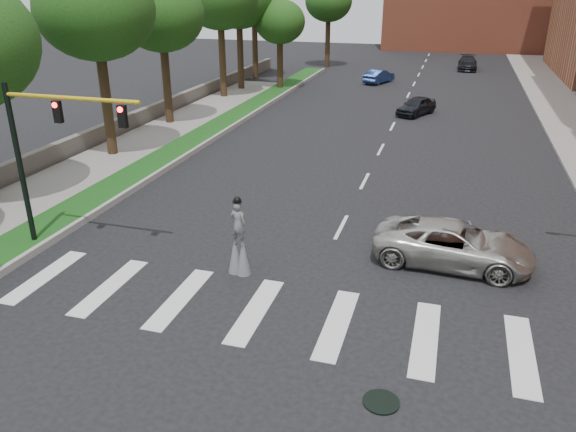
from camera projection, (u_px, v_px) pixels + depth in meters
The scene contains 17 objects.
ground_plane at pixel (286, 336), 16.13m from camera, with size 160.00×160.00×0.00m, color black.
grass_median at pixel (205, 134), 36.75m from camera, with size 2.00×60.00×0.25m, color #124112.
median_curb at pixel (220, 135), 36.47m from camera, with size 0.20×60.00×0.28m, color gray.
sidewalk_left at pixel (71, 178), 28.71m from camera, with size 4.00×60.00×0.18m, color gray.
stone_wall at pixel (145, 115), 39.78m from camera, with size 0.50×56.00×1.10m, color #56514A.
manhole at pixel (381, 402), 13.58m from camera, with size 0.90×0.90×0.04m, color black.
traffic_signal at pixel (44, 143), 19.71m from camera, with size 5.30×0.23×6.20m.
stilt_performer at pixel (239, 245), 19.18m from camera, with size 0.84×0.57×2.85m.
suv_crossing at pixel (453, 244), 19.95m from camera, with size 2.57×5.56×1.55m, color beige.
car_near at pixel (416, 106), 42.18m from camera, with size 1.60×3.97×1.35m, color black.
car_mid at pixel (379, 76), 55.16m from camera, with size 1.40×4.01×1.32m, color navy.
car_far at pixel (468, 63), 63.30m from camera, with size 2.05×5.03×1.46m, color black.
tree_2 at pixel (95, 10), 29.43m from camera, with size 6.28×6.28×10.69m.
tree_3 at pixel (161, 15), 36.84m from camera, with size 5.71×5.71×9.77m.
tree_6 at pixel (280, 22), 49.77m from camera, with size 4.52×4.52×7.92m.
tree_7 at pixel (329, 2), 62.83m from camera, with size 5.27×5.27×9.44m.
tree_8 at pixel (239, 0), 48.90m from camera, with size 5.93×5.93×10.41m.
Camera 1 is at (3.87, -12.95, 9.45)m, focal length 35.00 mm.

